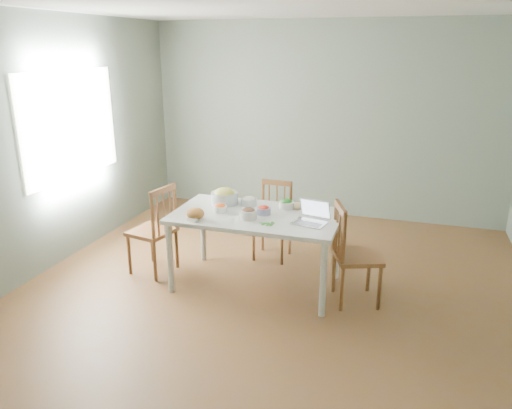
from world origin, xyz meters
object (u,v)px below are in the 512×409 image
(dining_table, at_px, (256,250))
(chair_right, at_px, (358,254))
(laptop, at_px, (309,213))
(chair_far, at_px, (272,221))
(chair_left, at_px, (152,229))
(bowl_squash, at_px, (224,196))
(bread_boule, at_px, (195,214))

(dining_table, distance_m, chair_right, 1.02)
(dining_table, relative_size, laptop, 5.41)
(chair_far, height_order, chair_left, chair_left)
(chair_left, distance_m, laptop, 1.76)
(chair_far, distance_m, laptop, 1.09)
(dining_table, bearing_deg, bowl_squash, 152.18)
(dining_table, relative_size, chair_right, 1.69)
(dining_table, distance_m, bread_boule, 0.74)
(chair_far, xyz_separation_m, chair_left, (-1.13, -0.74, 0.05))
(chair_right, relative_size, laptop, 3.21)
(chair_far, bearing_deg, chair_left, -144.85)
(chair_left, xyz_separation_m, bread_boule, (0.65, -0.28, 0.34))
(dining_table, xyz_separation_m, bread_boule, (-0.51, -0.32, 0.44))
(dining_table, xyz_separation_m, bowl_squash, (-0.42, 0.22, 0.47))
(laptop, bearing_deg, chair_far, 137.54)
(chair_right, bearing_deg, bread_boule, 80.45)
(chair_left, bearing_deg, chair_far, 134.20)
(chair_right, xyz_separation_m, bread_boule, (-1.52, -0.30, 0.34))
(chair_left, xyz_separation_m, bowl_squash, (0.74, 0.25, 0.36))
(dining_table, relative_size, chair_left, 1.68)
(chair_right, xyz_separation_m, bowl_squash, (-1.43, 0.24, 0.36))
(dining_table, bearing_deg, chair_right, -1.13)
(chair_right, bearing_deg, chair_left, 69.76)
(chair_right, height_order, bowl_squash, chair_right)
(chair_left, height_order, bread_boule, chair_left)
(bowl_squash, bearing_deg, chair_far, 51.70)
(bread_boule, bearing_deg, bowl_squash, 80.65)
(bread_boule, bearing_deg, chair_right, 11.04)
(chair_right, bearing_deg, laptop, 80.05)
(chair_far, bearing_deg, bowl_squash, -126.51)
(dining_table, bearing_deg, chair_left, -178.36)
(chair_far, height_order, chair_right, chair_right)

